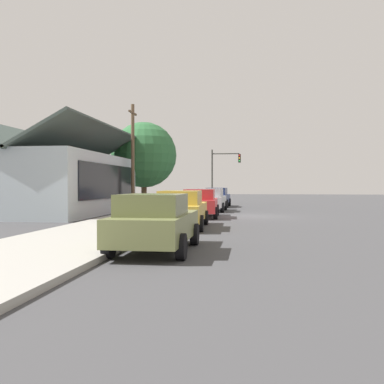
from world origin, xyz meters
TOP-DOWN VIEW (x-y plane):
  - ground_plane at (0.00, 0.00)m, footprint 120.00×120.00m
  - sidewalk_curb at (0.00, 5.60)m, footprint 60.00×4.20m
  - car_olive at (-13.93, 2.60)m, footprint 4.34×2.07m
  - car_mustard at (-7.43, 2.89)m, footprint 4.91×2.17m
  - car_cherry at (-1.27, 2.81)m, footprint 4.76×2.21m
  - car_silver at (4.43, 2.68)m, footprint 4.46×2.04m
  - car_navy at (10.60, 2.73)m, footprint 4.77×2.14m
  - storefront_building at (0.67, 11.98)m, footprint 13.10×6.77m
  - shade_tree at (9.03, 8.60)m, footprint 5.34×5.34m
  - traffic_light_main at (15.75, 2.54)m, footprint 0.37×2.79m
  - utility_pole_wooden at (4.16, 8.20)m, footprint 1.80×0.24m
  - fire_hydrant_red at (6.67, 4.20)m, footprint 0.22×0.22m

SIDE VIEW (x-z plane):
  - ground_plane at x=0.00m, z-range 0.00..0.00m
  - sidewalk_curb at x=0.00m, z-range 0.00..0.16m
  - fire_hydrant_red at x=6.67m, z-range 0.14..0.85m
  - car_silver at x=4.43m, z-range 0.02..1.61m
  - car_olive at x=-13.93m, z-range 0.02..1.61m
  - car_cherry at x=-1.27m, z-range 0.02..1.61m
  - car_navy at x=10.60m, z-range 0.02..1.61m
  - car_mustard at x=-7.43m, z-range 0.02..1.61m
  - storefront_building at x=0.67m, z-range -0.78..4.80m
  - traffic_light_main at x=15.75m, z-range 0.89..6.09m
  - utility_pole_wooden at x=4.16m, z-range 0.18..7.68m
  - shade_tree at x=9.03m, z-range 0.80..7.74m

